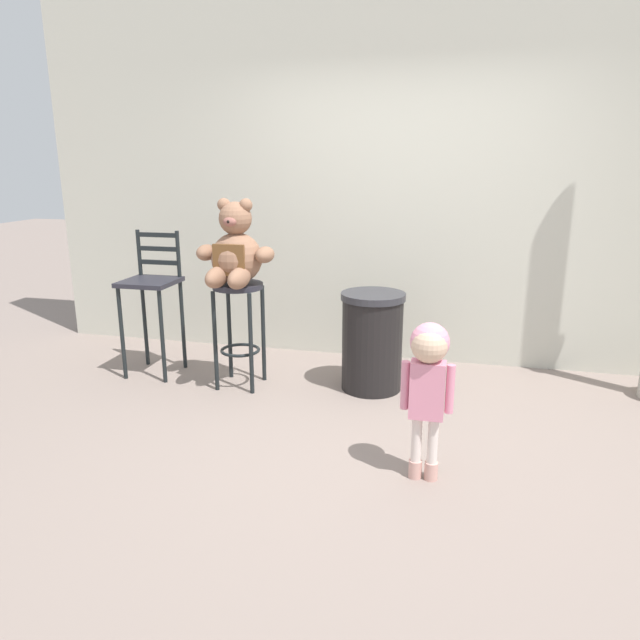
{
  "coord_description": "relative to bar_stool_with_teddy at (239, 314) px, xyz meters",
  "views": [
    {
      "loc": [
        0.53,
        -3.27,
        1.69
      ],
      "look_at": [
        -0.33,
        0.3,
        0.69
      ],
      "focal_mm": 32.84,
      "sensor_mm": 36.0,
      "label": 1
    }
  ],
  "objects": [
    {
      "name": "ground_plane",
      "position": [
        1.07,
        -0.74,
        -0.57
      ],
      "size": [
        24.0,
        24.0,
        0.0
      ],
      "primitive_type": "plane",
      "color": "gray"
    },
    {
      "name": "building_wall",
      "position": [
        1.07,
        1.09,
        1.25
      ],
      "size": [
        6.39,
        0.3,
        3.65
      ],
      "primitive_type": "cube",
      "color": "beige",
      "rests_on": "ground_plane"
    },
    {
      "name": "bar_stool_with_teddy",
      "position": [
        0.0,
        0.0,
        0.0
      ],
      "size": [
        0.38,
        0.38,
        0.81
      ],
      "color": "#25252D",
      "rests_on": "ground_plane"
    },
    {
      "name": "teddy_bear",
      "position": [
        0.0,
        -0.03,
        0.47
      ],
      "size": [
        0.59,
        0.53,
        0.62
      ],
      "color": "#8D634B",
      "rests_on": "bar_stool_with_teddy"
    },
    {
      "name": "child_walking",
      "position": [
        1.47,
        -1.07,
        0.07
      ],
      "size": [
        0.28,
        0.22,
        0.88
      ],
      "rotation": [
        0.0,
        0.0,
        -1.04
      ],
      "color": "#D29C90",
      "rests_on": "ground_plane"
    },
    {
      "name": "trash_bin",
      "position": [
        0.99,
        0.17,
        -0.19
      ],
      "size": [
        0.48,
        0.48,
        0.75
      ],
      "color": "black",
      "rests_on": "ground_plane"
    },
    {
      "name": "bar_chair_empty",
      "position": [
        -0.78,
        0.11,
        0.11
      ],
      "size": [
        0.41,
        0.41,
        1.15
      ],
      "color": "#25252D",
      "rests_on": "ground_plane"
    }
  ]
}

